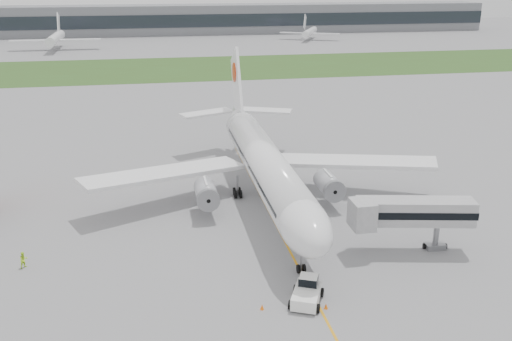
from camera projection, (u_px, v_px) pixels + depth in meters
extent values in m
plane|color=slate|center=(271.00, 215.00, 72.50)|extent=(600.00, 600.00, 0.00)
cube|color=#304C1C|center=(194.00, 68.00, 183.89)|extent=(600.00, 50.00, 0.02)
cube|color=slate|center=(175.00, 19.00, 283.71)|extent=(320.00, 22.00, 14.00)
cube|color=#1F252D|center=(176.00, 21.00, 273.49)|extent=(320.00, 0.60, 6.00)
cylinder|color=white|center=(265.00, 163.00, 74.37)|extent=(5.00, 38.00, 5.00)
ellipsoid|color=white|center=(304.00, 225.00, 56.27)|extent=(5.00, 11.00, 5.00)
cube|color=black|center=(307.00, 221.00, 55.04)|extent=(3.20, 1.54, 1.14)
cone|color=white|center=(239.00, 118.00, 94.53)|extent=(5.00, 10.53, 6.16)
cube|color=white|center=(164.00, 173.00, 74.37)|extent=(22.13, 13.52, 1.70)
cube|color=white|center=(354.00, 162.00, 78.88)|extent=(22.13, 13.52, 1.70)
cylinder|color=#AFAFB5|center=(206.00, 193.00, 71.52)|extent=(2.70, 5.20, 2.70)
cylinder|color=#AFAFB5|center=(329.00, 185.00, 74.29)|extent=(2.70, 5.20, 2.70)
cube|color=white|center=(237.00, 85.00, 94.24)|extent=(0.45, 10.90, 12.76)
cylinder|color=red|center=(236.00, 72.00, 94.51)|extent=(0.60, 3.20, 3.20)
cube|color=white|center=(207.00, 113.00, 95.85)|extent=(9.54, 6.34, 0.35)
cube|color=white|center=(265.00, 111.00, 97.59)|extent=(9.54, 6.34, 0.35)
cylinder|color=gray|center=(301.00, 259.00, 58.06)|extent=(0.24, 0.24, 3.10)
cylinder|color=black|center=(238.00, 193.00, 78.26)|extent=(1.40, 1.10, 1.10)
cylinder|color=black|center=(283.00, 190.00, 79.37)|extent=(1.40, 1.10, 1.10)
cube|color=white|center=(307.00, 295.00, 53.02)|extent=(3.87, 4.81, 1.13)
cube|color=white|center=(309.00, 280.00, 53.75)|extent=(2.16, 2.06, 0.94)
cube|color=black|center=(309.00, 280.00, 53.73)|extent=(2.22, 2.12, 0.80)
cylinder|color=black|center=(296.00, 289.00, 54.70)|extent=(0.64, 0.91, 0.84)
cylinder|color=black|center=(322.00, 292.00, 54.14)|extent=(0.64, 0.91, 0.84)
cylinder|color=black|center=(290.00, 305.00, 52.12)|extent=(0.64, 0.91, 0.84)
cylinder|color=black|center=(318.00, 308.00, 51.56)|extent=(0.64, 0.91, 0.84)
cube|color=#B0B0B3|center=(415.00, 211.00, 61.69)|extent=(12.92, 5.18, 2.71)
cube|color=black|center=(415.00, 211.00, 61.69)|extent=(13.12, 5.31, 0.81)
cube|color=#B0B0B3|center=(362.00, 214.00, 60.93)|extent=(2.35, 3.07, 3.07)
cylinder|color=gray|center=(436.00, 235.00, 63.05)|extent=(0.63, 0.63, 3.43)
cube|color=gray|center=(435.00, 246.00, 63.51)|extent=(2.38, 1.67, 0.63)
cylinder|color=black|center=(424.00, 246.00, 63.53)|extent=(0.39, 0.67, 0.63)
cylinder|color=black|center=(445.00, 246.00, 63.49)|extent=(0.39, 0.67, 0.63)
cone|color=orange|center=(262.00, 307.00, 52.07)|extent=(0.38, 0.38, 0.52)
cone|color=orange|center=(326.00, 306.00, 52.19)|extent=(0.38, 0.38, 0.53)
imported|color=#C3DB24|center=(303.00, 289.00, 53.68)|extent=(0.83, 0.77, 1.89)
imported|color=#C5FB29|center=(24.00, 260.00, 59.25)|extent=(1.11, 1.09, 1.80)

